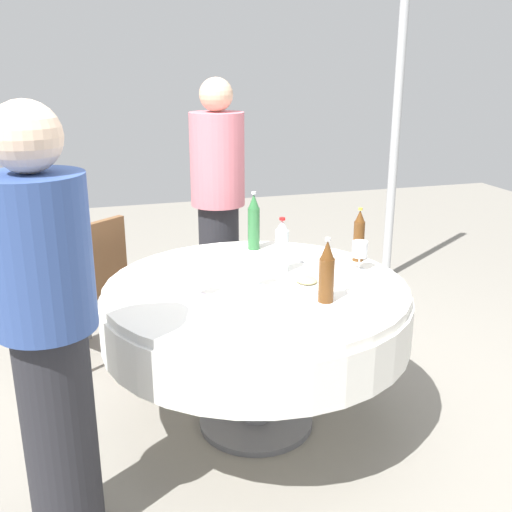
# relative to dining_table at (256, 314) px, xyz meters

# --- Properties ---
(ground_plane) EXTENTS (10.00, 10.00, 0.00)m
(ground_plane) POSITION_rel_dining_table_xyz_m (0.00, 0.00, -0.59)
(ground_plane) COLOR gray
(dining_table) EXTENTS (1.43, 1.43, 0.74)m
(dining_table) POSITION_rel_dining_table_xyz_m (0.00, 0.00, 0.00)
(dining_table) COLOR white
(dining_table) RESTS_ON ground_plane
(bottle_green_north) EXTENTS (0.06, 0.06, 0.32)m
(bottle_green_north) POSITION_rel_dining_table_xyz_m (-0.53, 0.14, 0.30)
(bottle_green_north) COLOR #2D6B38
(bottle_green_north) RESTS_ON dining_table
(bottle_clear_near) EXTENTS (0.07, 0.07, 0.27)m
(bottle_clear_near) POSITION_rel_dining_table_xyz_m (-0.13, 0.17, 0.27)
(bottle_clear_near) COLOR silver
(bottle_clear_near) RESTS_ON dining_table
(bottle_brown_mid) EXTENTS (0.07, 0.07, 0.28)m
(bottle_brown_mid) POSITION_rel_dining_table_xyz_m (0.28, 0.23, 0.28)
(bottle_brown_mid) COLOR #593314
(bottle_brown_mid) RESTS_ON dining_table
(bottle_brown_west) EXTENTS (0.06, 0.06, 0.28)m
(bottle_brown_west) POSITION_rel_dining_table_xyz_m (-0.18, 0.60, 0.28)
(bottle_brown_west) COLOR #593314
(bottle_brown_west) RESTS_ON dining_table
(wine_glass_west) EXTENTS (0.07, 0.07, 0.15)m
(wine_glass_west) POSITION_rel_dining_table_xyz_m (-0.05, 0.54, 0.25)
(wine_glass_west) COLOR white
(wine_glass_west) RESTS_ON dining_table
(wine_glass_east) EXTENTS (0.06, 0.06, 0.14)m
(wine_glass_east) POSITION_rel_dining_table_xyz_m (0.06, -0.28, 0.24)
(wine_glass_east) COLOR white
(wine_glass_east) RESTS_ON dining_table
(wine_glass_front) EXTENTS (0.06, 0.06, 0.15)m
(wine_glass_front) POSITION_rel_dining_table_xyz_m (0.02, 0.00, 0.26)
(wine_glass_front) COLOR white
(wine_glass_front) RESTS_ON dining_table
(plate_far) EXTENTS (0.22, 0.22, 0.02)m
(plate_far) POSITION_rel_dining_table_xyz_m (-0.28, 0.02, 0.16)
(plate_far) COLOR white
(plate_far) RESTS_ON dining_table
(plate_south) EXTENTS (0.24, 0.24, 0.04)m
(plate_south) POSITION_rel_dining_table_xyz_m (0.08, 0.22, 0.16)
(plate_south) COLOR white
(plate_south) RESTS_ON dining_table
(fork_near) EXTENTS (0.15, 0.13, 0.00)m
(fork_near) POSITION_rel_dining_table_xyz_m (-0.26, 0.29, 0.15)
(fork_near) COLOR silver
(fork_near) RESTS_ON dining_table
(folded_napkin) EXTENTS (0.19, 0.19, 0.02)m
(folded_napkin) POSITION_rel_dining_table_xyz_m (0.39, -0.09, 0.16)
(folded_napkin) COLOR white
(folded_napkin) RESTS_ON dining_table
(person_north) EXTENTS (0.34, 0.34, 1.63)m
(person_north) POSITION_rel_dining_table_xyz_m (-1.17, 0.10, 0.26)
(person_north) COLOR #26262B
(person_north) RESTS_ON ground_plane
(person_near) EXTENTS (0.34, 0.34, 1.61)m
(person_near) POSITION_rel_dining_table_xyz_m (0.49, -0.89, 0.26)
(person_near) COLOR #26262B
(person_near) RESTS_ON ground_plane
(chair_front) EXTENTS (0.56, 0.56, 0.87)m
(chair_front) POSITION_rel_dining_table_xyz_m (-0.93, -0.74, -0.07)
(chair_front) COLOR brown
(chair_front) RESTS_ON ground_plane
(tent_pole_secondary) EXTENTS (0.07, 0.07, 2.64)m
(tent_pole_secondary) POSITION_rel_dining_table_xyz_m (-1.73, 1.65, 0.73)
(tent_pole_secondary) COLOR #B2B5B7
(tent_pole_secondary) RESTS_ON ground_plane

